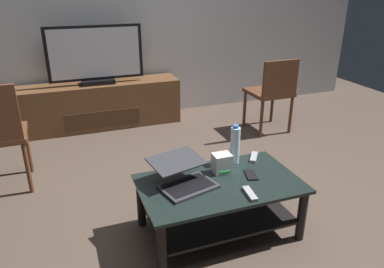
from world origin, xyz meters
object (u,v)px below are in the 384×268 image
object	(u,v)px
water_bottle_near	(235,145)
tv_remote	(254,157)
router_box	(222,163)
cell_phone	(251,175)
laptop	(183,176)
television	(96,56)
coffee_table	(219,198)
soundbar_remote	(250,194)
dining_chair	(273,90)
media_cabinet	(100,105)

from	to	relation	value
water_bottle_near	tv_remote	xyz separation A→B (m)	(0.17, 0.01, -0.13)
router_box	cell_phone	bearing A→B (deg)	-35.72
laptop	water_bottle_near	size ratio (longest dim) A/B	1.55
television	cell_phone	size ratio (longest dim) A/B	7.50
coffee_table	television	size ratio (longest dim) A/B	1.01
coffee_table	tv_remote	world-z (taller)	tv_remote
cell_phone	soundbar_remote	distance (m)	0.25
cell_phone	coffee_table	bearing A→B (deg)	-162.75
coffee_table	television	bearing A→B (deg)	101.97
coffee_table	soundbar_remote	size ratio (longest dim) A/B	6.60
soundbar_remote	cell_phone	bearing A→B (deg)	66.37
router_box	soundbar_remote	size ratio (longest dim) A/B	0.84
tv_remote	dining_chair	bearing A→B (deg)	88.79
coffee_table	laptop	size ratio (longest dim) A/B	2.35
cell_phone	water_bottle_near	bearing A→B (deg)	109.96
water_bottle_near	tv_remote	bearing A→B (deg)	3.84
soundbar_remote	tv_remote	bearing A→B (deg)	64.95
soundbar_remote	coffee_table	bearing A→B (deg)	124.70
television	dining_chair	size ratio (longest dim) A/B	1.24
coffee_table	tv_remote	xyz separation A→B (m)	(0.38, 0.23, 0.13)
router_box	laptop	bearing A→B (deg)	-167.46
television	laptop	distance (m)	2.29
dining_chair	cell_phone	world-z (taller)	dining_chair
television	tv_remote	world-z (taller)	television
coffee_table	media_cabinet	bearing A→B (deg)	101.86
dining_chair	television	bearing A→B (deg)	155.29
media_cabinet	soundbar_remote	world-z (taller)	media_cabinet
soundbar_remote	laptop	bearing A→B (deg)	148.82
dining_chair	soundbar_remote	bearing A→B (deg)	-125.50
router_box	cell_phone	world-z (taller)	router_box
water_bottle_near	media_cabinet	bearing A→B (deg)	108.55
media_cabinet	laptop	size ratio (longest dim) A/B	4.13
media_cabinet	water_bottle_near	xyz separation A→B (m)	(0.70, -2.10, 0.26)
tv_remote	cell_phone	bearing A→B (deg)	-87.62
coffee_table	router_box	world-z (taller)	router_box
coffee_table	television	world-z (taller)	television
coffee_table	router_box	bearing A→B (deg)	61.45
laptop	water_bottle_near	xyz separation A→B (m)	(0.45, 0.16, 0.08)
television	router_box	distance (m)	2.28
coffee_table	tv_remote	bearing A→B (deg)	31.52
laptop	cell_phone	world-z (taller)	laptop
television	tv_remote	xyz separation A→B (m)	(0.87, -2.07, -0.44)
media_cabinet	laptop	bearing A→B (deg)	-83.57
media_cabinet	water_bottle_near	size ratio (longest dim) A/B	6.40
coffee_table	dining_chair	xyz separation A→B (m)	(1.31, 1.48, 0.22)
television	laptop	world-z (taller)	television
dining_chair	laptop	xyz separation A→B (m)	(-1.54, -1.41, -0.04)
media_cabinet	water_bottle_near	bearing A→B (deg)	-71.45
dining_chair	router_box	size ratio (longest dim) A/B	6.32
media_cabinet	dining_chair	size ratio (longest dim) A/B	2.19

